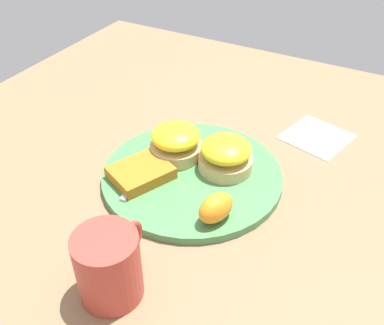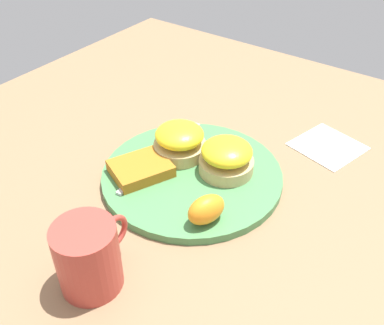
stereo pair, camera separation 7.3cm
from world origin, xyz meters
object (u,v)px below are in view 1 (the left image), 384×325
Objects in this scene: orange_wedge at (216,208)px; fork at (162,152)px; hashbrown_patty at (141,173)px; cup at (109,266)px; sandwich_benedict_left at (226,155)px; sandwich_benedict_right at (176,142)px.

orange_wedge is 0.25× the size of fork.
fork is (0.07, 0.01, -0.01)m from hashbrown_patty.
cup is at bearing -161.20° from fork.
orange_wedge is (-0.03, -0.15, 0.01)m from hashbrown_patty.
cup is at bearing 175.04° from sandwich_benedict_left.
cup is (-0.17, 0.06, 0.01)m from orange_wedge.
sandwich_benedict_right is 0.81× the size of cup.
cup is at bearing -166.47° from sandwich_benedict_right.
orange_wedge is 0.18m from cup.
sandwich_benedict_left and sandwich_benedict_right have the same top height.
sandwich_benedict_left is 0.14m from hashbrown_patty.
hashbrown_patty is 0.39× the size of fork.
cup is (-0.28, -0.07, 0.01)m from sandwich_benedict_right.
hashbrown_patty is (-0.09, 0.11, -0.02)m from sandwich_benedict_left.
hashbrown_patty is 0.83× the size of cup.
cup reaches higher than sandwich_benedict_right.
fork is at bearing 110.71° from sandwich_benedict_right.
hashbrown_patty is 1.55× the size of orange_wedge.
cup reaches higher than orange_wedge.
orange_wedge is 0.53× the size of cup.
fork is at bearing 4.08° from hashbrown_patty.
fork is at bearing 57.04° from orange_wedge.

